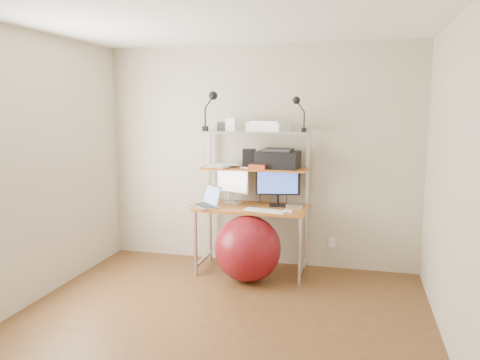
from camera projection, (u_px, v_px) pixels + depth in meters
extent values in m
plane|color=brown|center=(213.00, 331.00, 3.82)|extent=(3.60, 3.60, 0.00)
plane|color=white|center=(210.00, 12.00, 3.44)|extent=(3.60, 3.60, 0.00)
plane|color=beige|center=(259.00, 157.00, 5.35)|extent=(3.60, 0.00, 3.60)
plane|color=beige|center=(77.00, 246.00, 1.90)|extent=(3.60, 0.00, 3.60)
plane|color=beige|center=(14.00, 172.00, 4.06)|extent=(0.00, 3.60, 3.60)
plane|color=beige|center=(462.00, 190.00, 3.19)|extent=(0.00, 3.60, 3.60)
cube|color=#C06B25|center=(252.00, 208.00, 5.09)|extent=(1.20, 0.60, 0.03)
cylinder|color=silver|center=(196.00, 244.00, 5.03)|extent=(0.04, 0.04, 0.71)
cylinder|color=silver|center=(210.00, 231.00, 5.53)|extent=(0.04, 0.04, 0.71)
cylinder|color=silver|center=(300.00, 251.00, 4.76)|extent=(0.04, 0.04, 0.71)
cylinder|color=silver|center=(305.00, 238.00, 5.26)|extent=(0.04, 0.04, 0.71)
cube|color=silver|center=(209.00, 165.00, 5.41)|extent=(0.03, 0.04, 0.84)
cube|color=silver|center=(308.00, 168.00, 5.13)|extent=(0.03, 0.04, 0.84)
cube|color=#C06B25|center=(255.00, 169.00, 5.15)|extent=(1.18, 0.34, 0.02)
cube|color=silver|center=(255.00, 132.00, 5.09)|extent=(1.18, 0.34, 0.02)
cube|color=white|center=(332.00, 242.00, 5.28)|extent=(0.08, 0.01, 0.12)
cube|color=silver|center=(232.00, 203.00, 5.25)|extent=(0.22, 0.19, 0.01)
cylinder|color=silver|center=(233.00, 197.00, 5.26)|extent=(0.03, 0.03, 0.10)
cube|color=silver|center=(233.00, 180.00, 5.23)|extent=(0.39, 0.16, 0.30)
plane|color=white|center=(233.00, 180.00, 5.21)|extent=(0.35, 0.12, 0.37)
cube|color=black|center=(277.00, 205.00, 5.10)|extent=(0.20, 0.17, 0.01)
cylinder|color=black|center=(278.00, 200.00, 5.11)|extent=(0.03, 0.03, 0.11)
cube|color=black|center=(278.00, 182.00, 5.08)|extent=(0.48, 0.12, 0.29)
plane|color=blue|center=(278.00, 182.00, 5.06)|extent=(0.43, 0.08, 0.44)
cube|color=silver|center=(205.00, 206.00, 5.07)|extent=(0.40, 0.39, 0.02)
cube|color=#302F32|center=(205.00, 205.00, 5.06)|extent=(0.30, 0.30, 0.00)
cube|color=silver|center=(214.00, 195.00, 5.11)|extent=(0.28, 0.28, 0.22)
plane|color=#728BBE|center=(214.00, 195.00, 5.11)|extent=(0.27, 0.27, 0.29)
cube|color=white|center=(265.00, 210.00, 4.86)|extent=(0.46, 0.22, 0.01)
cube|color=white|center=(288.00, 211.00, 4.81)|extent=(0.09, 0.06, 0.02)
cube|color=silver|center=(295.00, 205.00, 5.07)|extent=(0.18, 0.18, 0.03)
cube|color=black|center=(252.00, 208.00, 4.96)|extent=(0.11, 0.16, 0.01)
cube|color=black|center=(278.00, 160.00, 5.09)|extent=(0.47, 0.34, 0.18)
cube|color=#302F32|center=(278.00, 150.00, 5.08)|extent=(0.32, 0.25, 0.03)
cube|color=black|center=(249.00, 158.00, 5.17)|extent=(0.15, 0.15, 0.20)
cube|color=#AF401C|center=(258.00, 167.00, 5.02)|extent=(0.20, 0.14, 0.05)
cube|color=white|center=(268.00, 127.00, 5.07)|extent=(0.48, 0.39, 0.09)
cube|color=silver|center=(268.00, 122.00, 5.06)|extent=(0.40, 0.31, 0.02)
cube|color=white|center=(232.00, 125.00, 5.11)|extent=(0.14, 0.12, 0.14)
cube|color=#302F32|center=(222.00, 126.00, 5.17)|extent=(0.10, 0.10, 0.09)
cube|color=black|center=(205.00, 128.00, 5.14)|extent=(0.05, 0.06, 0.05)
cylinder|color=black|center=(205.00, 117.00, 5.12)|extent=(0.02, 0.02, 0.19)
sphere|color=black|center=(213.00, 96.00, 5.05)|extent=(0.10, 0.10, 0.10)
cube|color=black|center=(304.00, 130.00, 4.90)|extent=(0.05, 0.05, 0.05)
cylinder|color=black|center=(304.00, 120.00, 4.88)|extent=(0.01, 0.01, 0.16)
sphere|color=black|center=(296.00, 100.00, 4.86)|extent=(0.08, 0.08, 0.08)
sphere|color=maroon|center=(248.00, 249.00, 4.88)|extent=(0.69, 0.69, 0.69)
cube|color=white|center=(217.00, 166.00, 5.27)|extent=(0.24, 0.30, 0.00)
cube|color=white|center=(224.00, 167.00, 5.18)|extent=(0.33, 0.35, 0.00)
cube|color=white|center=(221.00, 165.00, 5.28)|extent=(0.24, 0.30, 0.00)
cube|color=white|center=(223.00, 165.00, 5.21)|extent=(0.22, 0.29, 0.00)
cube|color=white|center=(220.00, 164.00, 5.24)|extent=(0.26, 0.31, 0.00)
cube|color=white|center=(229.00, 164.00, 5.22)|extent=(0.31, 0.34, 0.00)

